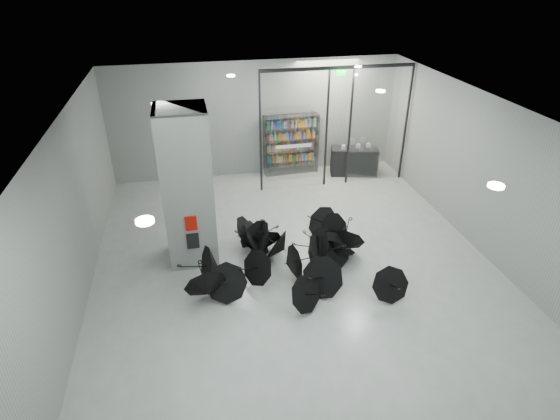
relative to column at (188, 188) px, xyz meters
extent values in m
plane|color=gray|center=(2.50, -2.00, -2.00)|extent=(14.00, 14.00, 0.00)
cube|color=slate|center=(2.50, -2.00, 2.00)|extent=(10.00, 14.00, 0.02)
cube|color=slate|center=(2.50, 5.00, 0.00)|extent=(10.00, 0.02, 4.00)
cube|color=slate|center=(-2.50, -2.00, 0.00)|extent=(0.02, 14.00, 4.00)
cube|color=slate|center=(7.50, -2.00, 0.00)|extent=(0.02, 14.00, 4.00)
cube|color=slate|center=(0.00, 0.00, 0.00)|extent=(1.20, 1.20, 4.00)
cube|color=#A50A07|center=(0.00, -0.62, -0.65)|extent=(0.28, 0.04, 0.38)
cube|color=black|center=(0.00, -0.62, -1.15)|extent=(0.30, 0.03, 0.42)
cube|color=#0CE533|center=(4.90, 3.30, 1.82)|extent=(0.30, 0.06, 0.15)
cube|color=silver|center=(3.50, 3.50, 0.00)|extent=(2.20, 0.02, 3.95)
cube|color=silver|center=(6.40, 3.50, 0.00)|extent=(2.00, 0.02, 3.95)
cube|color=black|center=(2.40, 3.50, 0.00)|extent=(0.06, 0.06, 4.00)
cube|color=black|center=(4.60, 3.50, 0.00)|extent=(0.06, 0.06, 4.00)
cube|color=black|center=(5.40, 3.50, 0.00)|extent=(0.06, 0.06, 4.00)
cube|color=black|center=(7.40, 3.50, 0.00)|extent=(0.06, 0.06, 4.00)
cube|color=black|center=(4.90, 3.50, 1.95)|extent=(5.00, 0.08, 0.10)
cube|color=black|center=(5.90, 4.14, -1.51)|extent=(1.76, 1.04, 0.99)
camera|label=1|loc=(0.15, -10.26, 4.89)|focal=29.33mm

